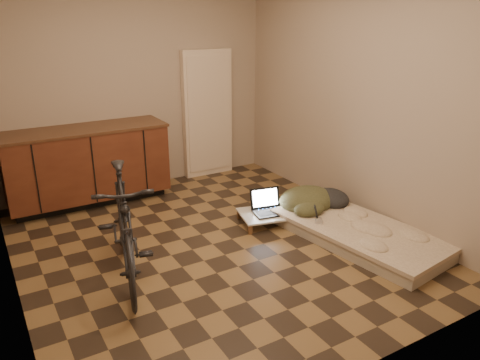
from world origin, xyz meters
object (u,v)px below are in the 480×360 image
bicycle (124,220)px  laptop (268,207)px  lap_desk (273,213)px  futon (359,233)px

bicycle → laptop: size_ratio=4.17×
lap_desk → laptop: laptop is taller
futon → lap_desk: 0.93m
laptop → futon: bearing=-46.0°
bicycle → futon: bearing=0.6°
futon → lap_desk: futon is taller
lap_desk → bicycle: bearing=-157.1°
bicycle → futon: size_ratio=0.89×
futon → lap_desk: bearing=114.8°
lap_desk → laptop: (-0.03, 0.04, 0.06)m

